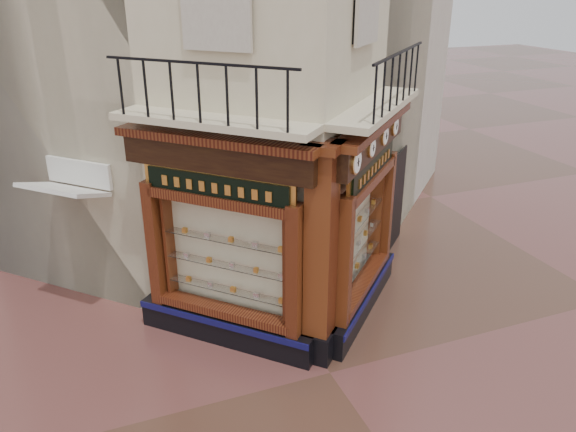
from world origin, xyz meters
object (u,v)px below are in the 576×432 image
clock_d (395,126)px  corner_pilaster (321,260)px  clock_b (372,148)px  signboard_left (217,187)px  clock_a (356,162)px  signboard_right (372,167)px  clock_c (385,136)px  awning (83,309)px

clock_d → corner_pilaster: bearing=171.5°
clock_b → signboard_left: bearing=125.2°
clock_a → signboard_left: (-2.01, 1.07, -0.52)m
corner_pilaster → signboard_right: 2.12m
clock_d → clock_a: bearing=180.0°
signboard_left → signboard_right: signboard_left is taller
clock_a → clock_c: clock_a is taller
awning → signboard_right: signboard_right is taller
clock_c → signboard_left: clock_c is taller
clock_a → signboard_right: clock_a is taller
clock_a → signboard_right: (0.91, 1.07, -0.52)m
clock_c → signboard_right: (-0.31, -0.16, -0.52)m
clock_a → awning: clock_a is taller
clock_b → clock_c: (0.61, 0.61, 0.00)m
clock_a → clock_c: (1.23, 1.23, -0.00)m
clock_d → signboard_left: clock_d is taller
corner_pilaster → clock_a: size_ratio=9.64×
clock_d → awning: bearing=121.8°
clock_c → signboard_left: 3.28m
corner_pilaster → clock_b: bearing=-19.3°
awning → clock_a: bearing=-171.1°
clock_a → awning: (-4.43, 3.23, -3.62)m
awning → corner_pilaster: bearing=-174.3°
clock_a → clock_b: clock_a is taller
awning → signboard_left: size_ratio=0.74×
corner_pilaster → signboard_right: (1.46, 1.01, 1.15)m
corner_pilaster → signboard_right: bearing=-10.2°
clock_a → clock_b: bearing=-0.0°
clock_a → clock_c: size_ratio=1.11×
clock_a → clock_c: 1.73m
corner_pilaster → clock_c: bearing=-11.6°
clock_a → signboard_right: bearing=4.5°
corner_pilaster → awning: (-3.89, 3.18, -1.95)m
clock_d → clock_c: bearing=-180.0°
clock_c → clock_d: size_ratio=0.98×
clock_a → signboard_left: bearing=107.0°
signboard_left → awning: bearing=3.2°
corner_pilaster → awning: size_ratio=2.60×
awning → clock_c: bearing=-154.5°
corner_pilaster → clock_b: size_ratio=11.46×
signboard_right → awning: bearing=113.0°
clock_c → signboard_right: clock_c is taller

